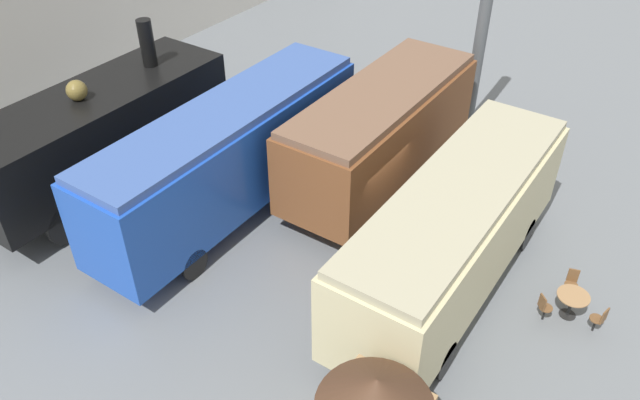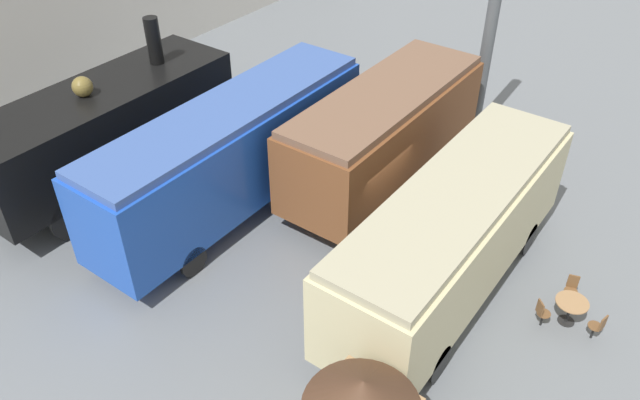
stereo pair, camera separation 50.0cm
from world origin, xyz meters
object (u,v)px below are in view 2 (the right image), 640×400
(streamlined_locomotive, at_px, (249,141))
(passenger_coach_wooden, at_px, (384,131))
(cafe_chair_0, at_px, (542,312))
(steam_locomotive, at_px, (105,125))
(cafe_table_near, at_px, (571,306))
(visitor_person, at_px, (371,256))
(passenger_coach_vintage, at_px, (453,232))

(streamlined_locomotive, height_order, passenger_coach_wooden, streamlined_locomotive)
(passenger_coach_wooden, xyz_separation_m, cafe_chair_0, (-3.02, -6.72, -1.61))
(steam_locomotive, xyz_separation_m, cafe_table_near, (2.74, -14.81, -1.60))
(visitor_person, bearing_deg, passenger_coach_vintage, -59.94)
(streamlined_locomotive, height_order, visitor_person, streamlined_locomotive)
(streamlined_locomotive, xyz_separation_m, cafe_chair_0, (0.07, -9.86, -1.62))
(steam_locomotive, distance_m, cafe_chair_0, 14.52)
(streamlined_locomotive, bearing_deg, cafe_table_near, -86.45)
(steam_locomotive, distance_m, passenger_coach_wooden, 9.14)
(cafe_chair_0, bearing_deg, visitor_person, 149.56)
(passenger_coach_vintage, xyz_separation_m, cafe_chair_0, (0.20, -2.63, -1.53))
(streamlined_locomotive, relative_size, passenger_coach_wooden, 1.49)
(passenger_coach_wooden, xyz_separation_m, passenger_coach_vintage, (-3.22, -4.10, -0.08))
(passenger_coach_wooden, distance_m, visitor_person, 4.97)
(steam_locomotive, bearing_deg, cafe_chair_0, -81.37)
(passenger_coach_wooden, height_order, cafe_table_near, passenger_coach_wooden)
(steam_locomotive, bearing_deg, passenger_coach_vintage, -80.43)
(visitor_person, bearing_deg, streamlined_locomotive, 77.69)
(steam_locomotive, bearing_deg, streamlined_locomotive, -64.53)
(cafe_chair_0, bearing_deg, cafe_table_near, 0.00)
(steam_locomotive, relative_size, visitor_person, 5.16)
(passenger_coach_vintage, bearing_deg, visitor_person, 120.06)
(passenger_coach_vintage, bearing_deg, steam_locomotive, 99.57)
(passenger_coach_wooden, bearing_deg, cafe_table_near, -108.54)
(streamlined_locomotive, distance_m, visitor_person, 5.67)
(cafe_table_near, bearing_deg, passenger_coach_wooden, 71.46)
(passenger_coach_wooden, relative_size, visitor_person, 4.68)
(passenger_coach_vintage, height_order, visitor_person, passenger_coach_vintage)
(cafe_table_near, relative_size, visitor_person, 0.48)
(cafe_chair_0, distance_m, visitor_person, 4.64)
(passenger_coach_wooden, height_order, visitor_person, passenger_coach_wooden)
(steam_locomotive, xyz_separation_m, streamlined_locomotive, (2.09, -4.39, -0.05))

